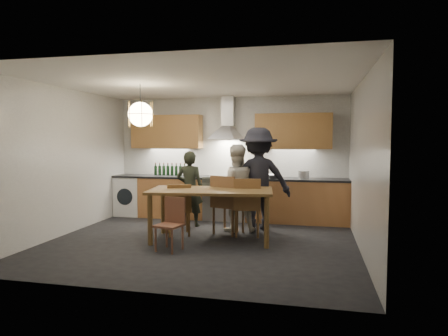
% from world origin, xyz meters
% --- Properties ---
extents(ground, '(5.00, 5.00, 0.00)m').
position_xyz_m(ground, '(0.00, 0.00, 0.00)').
color(ground, black).
rests_on(ground, ground).
extents(room_shell, '(5.02, 4.52, 2.61)m').
position_xyz_m(room_shell, '(0.00, 0.00, 1.71)').
color(room_shell, white).
rests_on(room_shell, ground).
extents(counter_run, '(5.00, 0.62, 0.90)m').
position_xyz_m(counter_run, '(0.02, 1.95, 0.45)').
color(counter_run, '#C8864D').
rests_on(counter_run, ground).
extents(range_stove, '(0.90, 0.60, 0.92)m').
position_xyz_m(range_stove, '(0.00, 1.94, 0.44)').
color(range_stove, silver).
rests_on(range_stove, ground).
extents(wall_fixtures, '(4.30, 0.54, 1.10)m').
position_xyz_m(wall_fixtures, '(0.00, 2.07, 1.87)').
color(wall_fixtures, tan).
rests_on(wall_fixtures, ground).
extents(pendant_lamp, '(0.43, 0.43, 0.70)m').
position_xyz_m(pendant_lamp, '(-1.00, -0.10, 2.10)').
color(pendant_lamp, black).
rests_on(pendant_lamp, ground).
extents(dining_table, '(2.14, 1.26, 0.86)m').
position_xyz_m(dining_table, '(0.13, 0.15, 0.76)').
color(dining_table, brown).
rests_on(dining_table, ground).
extents(chair_back_left, '(0.55, 0.55, 0.92)m').
position_xyz_m(chair_back_left, '(-0.49, 0.31, 0.53)').
color(chair_back_left, brown).
rests_on(chair_back_left, ground).
extents(chair_back_mid, '(0.60, 0.60, 1.06)m').
position_xyz_m(chair_back_mid, '(0.29, 0.59, 0.60)').
color(chair_back_mid, brown).
rests_on(chair_back_mid, ground).
extents(chair_back_right, '(0.52, 0.52, 1.02)m').
position_xyz_m(chair_back_right, '(0.68, 0.53, 0.58)').
color(chair_back_right, brown).
rests_on(chair_back_right, ground).
extents(chair_front, '(0.43, 0.43, 0.80)m').
position_xyz_m(chair_front, '(-0.31, -0.54, 0.46)').
color(chair_front, brown).
rests_on(chair_front, ground).
extents(person_left, '(0.54, 0.35, 1.47)m').
position_xyz_m(person_left, '(-0.56, 1.15, 0.73)').
color(person_left, black).
rests_on(person_left, ground).
extents(person_mid, '(0.93, 0.82, 1.60)m').
position_xyz_m(person_mid, '(0.39, 0.92, 0.80)').
color(person_mid, beige).
rests_on(person_mid, ground).
extents(person_right, '(1.39, 1.04, 1.91)m').
position_xyz_m(person_right, '(0.79, 1.12, 0.95)').
color(person_right, black).
rests_on(person_right, ground).
extents(mixing_bowl, '(0.43, 0.43, 0.08)m').
position_xyz_m(mixing_bowl, '(0.99, 1.89, 0.94)').
color(mixing_bowl, silver).
rests_on(mixing_bowl, counter_run).
extents(stock_pot, '(0.26, 0.26, 0.15)m').
position_xyz_m(stock_pot, '(1.60, 1.92, 0.98)').
color(stock_pot, '#B3B3B7').
rests_on(stock_pot, counter_run).
extents(wine_bottles, '(0.74, 0.06, 0.27)m').
position_xyz_m(wine_bottles, '(-1.29, 2.03, 1.04)').
color(wine_bottles, black).
rests_on(wine_bottles, counter_run).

